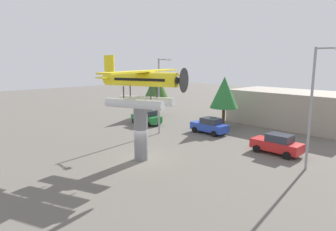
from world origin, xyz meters
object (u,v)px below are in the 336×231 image
object	(u,v)px
car_near_green	(147,117)
tree_west	(156,85)
floatplane_monument	(141,85)
tree_east	(224,93)
display_pedestal	(141,133)
storefront_building	(292,108)
streetlight_secondary	(314,101)
streetlight_primary	(160,91)
car_far_red	(277,144)
car_mid_blue	(210,126)

from	to	relation	value
car_near_green	tree_west	size ratio (longest dim) A/B	0.64
floatplane_monument	tree_east	xyz separation A→B (m)	(-2.67, 14.57, -1.78)
display_pedestal	storefront_building	distance (m)	22.13
floatplane_monument	storefront_building	distance (m)	22.41
display_pedestal	floatplane_monument	world-z (taller)	floatplane_monument
streetlight_secondary	storefront_building	xyz separation A→B (m)	(-7.88, 14.57, -2.94)
car_near_green	storefront_building	distance (m)	18.17
streetlight_secondary	storefront_building	size ratio (longest dim) A/B	0.62
streetlight_primary	floatplane_monument	bearing A→B (deg)	-51.32
car_far_red	tree_west	bearing A→B (deg)	-12.40
display_pedestal	storefront_building	world-z (taller)	display_pedestal
tree_east	streetlight_primary	bearing A→B (deg)	-110.79
floatplane_monument	streetlight_primary	size ratio (longest dim) A/B	1.23
tree_west	car_near_green	bearing A→B (deg)	-53.39
car_near_green	car_far_red	bearing A→B (deg)	-179.11
streetlight_primary	storefront_building	bearing A→B (deg)	62.44
display_pedestal	storefront_building	size ratio (longest dim) A/B	0.31
display_pedestal	storefront_building	xyz separation A→B (m)	(2.39, 22.00, -0.05)
car_far_red	streetlight_secondary	world-z (taller)	streetlight_secondary
car_mid_blue	floatplane_monument	bearing A→B (deg)	99.87
display_pedestal	storefront_building	bearing A→B (deg)	83.79
car_near_green	storefront_building	world-z (taller)	storefront_building
car_mid_blue	tree_east	distance (m)	4.95
streetlight_primary	tree_west	size ratio (longest dim) A/B	1.25
tree_west	display_pedestal	bearing A→B (deg)	-45.02
storefront_building	display_pedestal	bearing A→B (deg)	-96.21
display_pedestal	car_near_green	bearing A→B (deg)	138.63
display_pedestal	tree_east	bearing A→B (deg)	99.88
car_near_green	car_mid_blue	xyz separation A→B (m)	(8.60, 1.89, 0.00)
car_near_green	tree_east	xyz separation A→B (m)	(7.85, 5.46, 3.35)
storefront_building	tree_east	xyz separation A→B (m)	(-4.94, -7.38, 2.11)
car_near_green	display_pedestal	bearing A→B (deg)	138.63
streetlight_primary	tree_east	size ratio (longest dim) A/B	1.34
streetlight_primary	display_pedestal	bearing A→B (deg)	-52.13
display_pedestal	car_near_green	distance (m)	13.91
tree_west	tree_east	world-z (taller)	tree_west
storefront_building	streetlight_secondary	bearing A→B (deg)	-61.60
tree_west	floatplane_monument	bearing A→B (deg)	-44.67
car_far_red	tree_east	xyz separation A→B (m)	(-9.39, 5.19, 3.35)
car_far_red	streetlight_primary	world-z (taller)	streetlight_primary
streetlight_primary	streetlight_secondary	distance (m)	15.72
display_pedestal	car_far_red	xyz separation A→B (m)	(6.85, 9.42, -1.29)
floatplane_monument	storefront_building	xyz separation A→B (m)	(2.27, 21.95, -3.90)
display_pedestal	tree_west	size ratio (longest dim) A/B	0.66
car_near_green	streetlight_primary	xyz separation A→B (m)	(4.95, -2.16, 3.84)
floatplane_monument	streetlight_secondary	world-z (taller)	streetlight_secondary
floatplane_monument	car_mid_blue	distance (m)	12.29
car_near_green	streetlight_primary	world-z (taller)	streetlight_primary
car_mid_blue	tree_west	distance (m)	13.07
car_near_green	floatplane_monument	bearing A→B (deg)	139.11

